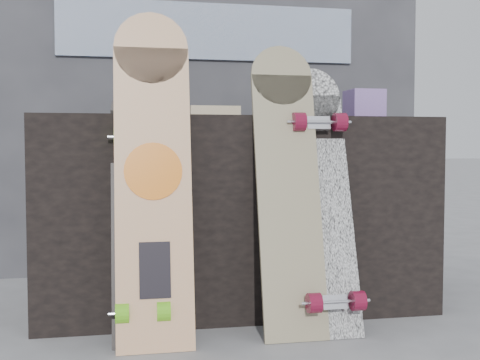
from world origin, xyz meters
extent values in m
plane|color=slate|center=(0.00, 0.00, 0.00)|extent=(60.00, 60.00, 0.00)
cube|color=black|center=(0.00, 0.50, 0.40)|extent=(1.60, 0.60, 0.80)
cube|color=#323237|center=(0.00, 1.35, 1.10)|extent=(2.40, 0.20, 2.20)
cube|color=navy|center=(0.00, 1.24, 1.30)|extent=(1.60, 0.02, 0.30)
cube|color=#613D7E|center=(-0.35, 0.50, 0.85)|extent=(0.18, 0.12, 0.10)
cube|color=#613D7E|center=(0.54, 0.41, 0.86)|extent=(0.14, 0.14, 0.12)
cube|color=#D1B78C|center=(-0.07, 0.64, 0.83)|extent=(0.22, 0.10, 0.06)
cube|color=tan|center=(-0.36, 0.07, 0.51)|extent=(0.26, 0.21, 1.03)
cylinder|color=tan|center=(-0.36, 0.16, 1.03)|extent=(0.26, 0.06, 0.26)
cylinder|color=orange|center=(-0.36, 0.07, 0.60)|extent=(0.20, 0.04, 0.20)
cube|color=black|center=(-0.36, 0.01, 0.27)|extent=(0.10, 0.04, 0.19)
cube|color=beige|center=(0.13, 0.10, 0.47)|extent=(0.23, 0.25, 0.95)
cylinder|color=beige|center=(0.13, 0.22, 0.95)|extent=(0.23, 0.07, 0.23)
cube|color=white|center=(0.26, 0.12, 0.44)|extent=(0.23, 0.28, 0.88)
cylinder|color=white|center=(0.26, 0.26, 0.88)|extent=(0.23, 0.08, 0.22)
cube|color=silver|center=(0.26, -0.01, 0.14)|extent=(0.09, 0.04, 0.06)
cylinder|color=maroon|center=(0.18, -0.03, 0.14)|extent=(0.04, 0.07, 0.07)
cylinder|color=maroon|center=(0.34, -0.03, 0.14)|extent=(0.05, 0.07, 0.07)
cube|color=silver|center=(0.26, 0.18, 0.77)|extent=(0.09, 0.04, 0.06)
cylinder|color=maroon|center=(0.18, 0.16, 0.77)|extent=(0.04, 0.07, 0.07)
cylinder|color=maroon|center=(0.34, 0.16, 0.77)|extent=(0.05, 0.07, 0.07)
cube|color=black|center=(-0.40, 0.15, 0.41)|extent=(0.21, 0.25, 0.82)
cylinder|color=black|center=(-0.40, 0.26, 0.81)|extent=(0.21, 0.07, 0.20)
cube|color=silver|center=(-0.40, 0.02, 0.13)|extent=(0.09, 0.04, 0.06)
cylinder|color=#60BD1A|center=(-0.47, 0.00, 0.13)|extent=(0.05, 0.07, 0.07)
cylinder|color=#60BD1A|center=(-0.34, 0.00, 0.13)|extent=(0.05, 0.07, 0.07)
cube|color=silver|center=(-0.40, 0.19, 0.71)|extent=(0.09, 0.04, 0.06)
cylinder|color=#60BD1A|center=(-0.47, 0.17, 0.72)|extent=(0.05, 0.07, 0.07)
cylinder|color=#60BD1A|center=(-0.34, 0.17, 0.72)|extent=(0.05, 0.07, 0.07)
camera|label=1|loc=(-0.46, -2.00, 0.68)|focal=45.00mm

